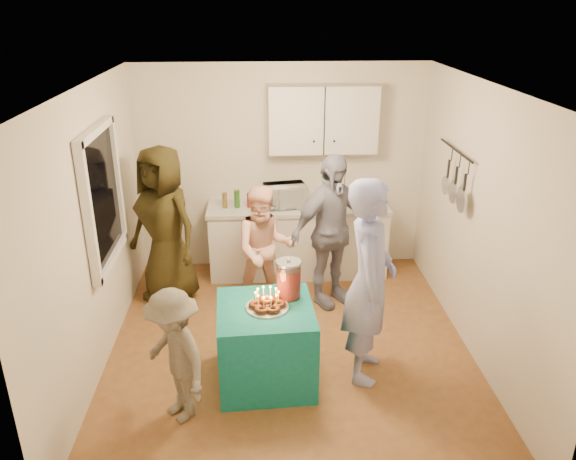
{
  "coord_description": "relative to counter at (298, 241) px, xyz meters",
  "views": [
    {
      "loc": [
        -0.28,
        -4.8,
        3.3
      ],
      "look_at": [
        0.0,
        0.35,
        1.15
      ],
      "focal_mm": 35.0,
      "sensor_mm": 36.0,
      "label": 1
    }
  ],
  "objects": [
    {
      "name": "woman_back_right",
      "position": [
        0.3,
        -0.78,
        0.45
      ],
      "size": [
        1.11,
        0.92,
        1.77
      ],
      "primitive_type": "imported",
      "rotation": [
        0.0,
        0.0,
        0.56
      ],
      "color": "#0F1135",
      "rests_on": "floor"
    },
    {
      "name": "back_wall",
      "position": [
        -0.2,
        0.3,
        0.87
      ],
      "size": [
        3.6,
        3.6,
        0.0
      ],
      "primitive_type": "plane",
      "color": "silver",
      "rests_on": "floor"
    },
    {
      "name": "woman_back_center",
      "position": [
        -0.43,
        -0.87,
        0.29
      ],
      "size": [
        0.76,
        0.62,
        1.45
      ],
      "primitive_type": "imported",
      "rotation": [
        0.0,
        0.0,
        0.1
      ],
      "color": "#FF9A85",
      "rests_on": "floor"
    },
    {
      "name": "floor",
      "position": [
        -0.2,
        -1.7,
        -0.43
      ],
      "size": [
        4.0,
        4.0,
        0.0
      ],
      "primitive_type": "plane",
      "color": "brown",
      "rests_on": "ground"
    },
    {
      "name": "child_near_left",
      "position": [
        -1.19,
        -2.64,
        0.17
      ],
      "size": [
        0.82,
        0.88,
        1.2
      ],
      "primitive_type": "imported",
      "rotation": [
        0.0,
        0.0,
        -0.92
      ],
      "color": "#5F574C",
      "rests_on": "floor"
    },
    {
      "name": "woman_back_left",
      "position": [
        -1.56,
        -0.57,
        0.49
      ],
      "size": [
        1.07,
        0.99,
        1.83
      ],
      "primitive_type": "imported",
      "rotation": [
        0.0,
        0.0,
        -0.61
      ],
      "color": "#4C4015",
      "rests_on": "floor"
    },
    {
      "name": "donut_cake",
      "position": [
        -0.43,
        -2.19,
        0.42
      ],
      "size": [
        0.38,
        0.38,
        0.18
      ],
      "primitive_type": null,
      "color": "#381C0C",
      "rests_on": "party_table"
    },
    {
      "name": "countertop",
      "position": [
        0.0,
        -0.0,
        0.46
      ],
      "size": [
        2.24,
        0.62,
        0.05
      ],
      "primitive_type": "cube",
      "color": "beige",
      "rests_on": "counter"
    },
    {
      "name": "microwave",
      "position": [
        -0.16,
        0.0,
        0.62
      ],
      "size": [
        0.55,
        0.42,
        0.28
      ],
      "primitive_type": "imported",
      "rotation": [
        0.0,
        0.0,
        0.18
      ],
      "color": "white",
      "rests_on": "countertop"
    },
    {
      "name": "right_wall",
      "position": [
        1.6,
        -1.7,
        0.87
      ],
      "size": [
        4.0,
        4.0,
        0.0
      ],
      "primitive_type": "plane",
      "color": "silver",
      "rests_on": "floor"
    },
    {
      "name": "party_table",
      "position": [
        -0.45,
        -2.19,
        -0.05
      ],
      "size": [
        0.9,
        0.9,
        0.76
      ],
      "primitive_type": "cube",
      "rotation": [
        0.0,
        0.0,
        0.06
      ],
      "color": "#117370",
      "rests_on": "floor"
    },
    {
      "name": "man_birthday",
      "position": [
        0.48,
        -2.13,
        0.53
      ],
      "size": [
        0.6,
        0.78,
        1.92
      ],
      "primitive_type": "imported",
      "rotation": [
        0.0,
        0.0,
        1.36
      ],
      "color": "#9FA8E8",
      "rests_on": "floor"
    },
    {
      "name": "upper_cabinet",
      "position": [
        0.3,
        0.15,
        1.52
      ],
      "size": [
        1.3,
        0.3,
        0.8
      ],
      "primitive_type": "cube",
      "color": "white",
      "rests_on": "back_wall"
    },
    {
      "name": "pot_rack",
      "position": [
        1.52,
        -1.0,
        1.17
      ],
      "size": [
        0.12,
        1.0,
        0.6
      ],
      "primitive_type": "cube",
      "color": "black",
      "rests_on": "right_wall"
    },
    {
      "name": "ceiling",
      "position": [
        -0.2,
        -1.7,
        2.17
      ],
      "size": [
        4.0,
        4.0,
        0.0
      ],
      "primitive_type": "plane",
      "color": "white",
      "rests_on": "floor"
    },
    {
      "name": "counter",
      "position": [
        0.0,
        0.0,
        0.0
      ],
      "size": [
        2.2,
        0.58,
        0.86
      ],
      "primitive_type": "cube",
      "color": "white",
      "rests_on": "floor"
    },
    {
      "name": "window_night",
      "position": [
        -1.97,
        -1.4,
        1.12
      ],
      "size": [
        0.04,
        1.0,
        1.2
      ],
      "primitive_type": "cube",
      "color": "black",
      "rests_on": "left_wall"
    },
    {
      "name": "left_wall",
      "position": [
        -2.0,
        -1.7,
        0.87
      ],
      "size": [
        4.0,
        4.0,
        0.0
      ],
      "primitive_type": "plane",
      "color": "silver",
      "rests_on": "floor"
    },
    {
      "name": "punch_jar",
      "position": [
        -0.23,
        -2.0,
        0.5
      ],
      "size": [
        0.22,
        0.22,
        0.34
      ],
      "primitive_type": "cylinder",
      "color": "red",
      "rests_on": "party_table"
    }
  ]
}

